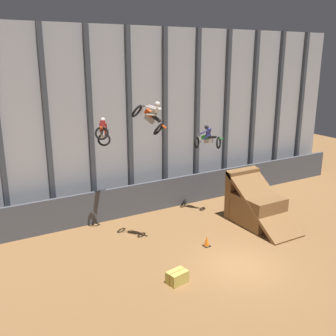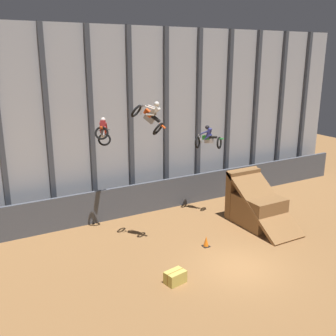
% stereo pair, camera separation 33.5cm
% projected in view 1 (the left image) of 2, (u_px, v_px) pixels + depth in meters
% --- Properties ---
extents(ground_plane, '(60.00, 60.00, 0.00)m').
position_uv_depth(ground_plane, '(240.00, 266.00, 18.75)').
color(ground_plane, olive).
extents(arena_back_wall, '(32.00, 0.40, 11.44)m').
position_uv_depth(arena_back_wall, '(147.00, 120.00, 25.19)').
color(arena_back_wall, '#A3A8B2').
rests_on(arena_back_wall, ground_plane).
extents(lower_barrier, '(31.36, 0.20, 1.98)m').
position_uv_depth(lower_barrier, '(157.00, 195.00, 25.38)').
color(lower_barrier, '#474C56').
rests_on(lower_barrier, ground_plane).
extents(dirt_ramp, '(2.28, 4.45, 3.14)m').
position_uv_depth(dirt_ramp, '(254.00, 205.00, 23.52)').
color(dirt_ramp, brown).
rests_on(dirt_ramp, ground_plane).
extents(rider_bike_left_air, '(1.38, 1.83, 1.67)m').
position_uv_depth(rider_bike_left_air, '(103.00, 132.00, 21.23)').
color(rider_bike_left_air, black).
extents(rider_bike_center_air, '(1.60, 1.76, 1.69)m').
position_uv_depth(rider_bike_center_air, '(150.00, 116.00, 18.91)').
color(rider_bike_center_air, black).
extents(rider_bike_right_air, '(1.49, 1.70, 1.49)m').
position_uv_depth(rider_bike_right_air, '(208.00, 139.00, 23.71)').
color(rider_bike_right_air, black).
extents(traffic_cone_near_ramp, '(0.36, 0.36, 0.58)m').
position_uv_depth(traffic_cone_near_ramp, '(207.00, 241.00, 20.66)').
color(traffic_cone_near_ramp, black).
rests_on(traffic_cone_near_ramp, ground_plane).
extents(hay_bale_trackside, '(0.99, 0.75, 0.57)m').
position_uv_depth(hay_bale_trackside, '(177.00, 277.00, 17.31)').
color(hay_bale_trackside, '#CCB751').
rests_on(hay_bale_trackside, ground_plane).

